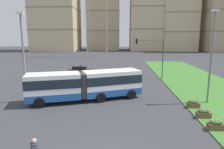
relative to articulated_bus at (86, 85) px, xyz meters
name	(u,v)px	position (x,y,z in m)	size (l,w,h in m)	color
articulated_bus	(86,85)	(0.00, 0.00, 0.00)	(11.88, 6.41, 3.00)	white
car_maroon_sedan	(81,71)	(-3.47, 14.19, -0.90)	(4.46, 2.14, 1.58)	maroon
flower_planter_1	(216,125)	(10.46, -6.55, -1.23)	(1.10, 0.56, 0.74)	brown
flower_planter_2	(204,113)	(10.46, -4.37, -1.23)	(1.10, 0.56, 0.74)	brown
flower_planter_3	(193,104)	(10.46, -1.99, -1.23)	(1.10, 0.56, 0.74)	brown
traffic_light_far_right	(154,52)	(8.62, 10.78, 2.70)	(4.46, 0.28, 6.30)	#474C51
streetlight_left	(23,54)	(-5.94, -0.94, 3.24)	(0.70, 0.28, 8.90)	slate
streetlight_median	(212,54)	(12.36, -0.49, 3.33)	(0.70, 0.28, 9.09)	slate
apartment_tower_west	(55,0)	(-27.44, 76.05, 21.96)	(20.45, 17.96, 47.19)	beige
apartment_tower_westcentre	(104,13)	(-5.40, 86.29, 16.90)	(15.68, 17.47, 37.08)	tan
apartment_tower_centre	(148,9)	(16.30, 82.95, 18.20)	(17.01, 18.92, 39.67)	beige
apartment_tower_eastcentre	(179,5)	(30.66, 80.19, 19.78)	(15.49, 16.00, 42.83)	beige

